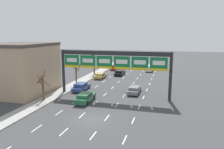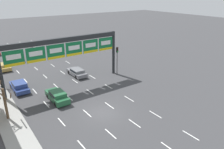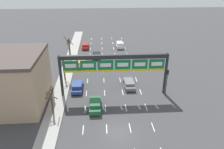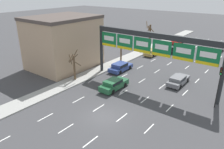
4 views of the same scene
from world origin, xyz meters
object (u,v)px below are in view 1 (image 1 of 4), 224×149
tree_bare_second (76,72)px  car_gold (100,76)px  car_green (85,97)px  tree_bare_closest (94,62)px  car_blue (81,86)px  suv_white (149,68)px  tree_bare_third (43,86)px  car_grey (134,89)px  car_red (115,67)px  car_black (120,72)px  sign_gantry (113,60)px  traffic_light_near_gantry (170,80)px

tree_bare_second → car_gold: bearing=69.3°
car_green → tree_bare_closest: bearing=106.4°
car_blue → suv_white: bearing=67.2°
tree_bare_third → car_green: bearing=9.2°
car_blue → tree_bare_closest: 16.09m
car_blue → suv_white: (10.05, 23.92, 0.19)m
car_grey → tree_bare_second: bearing=164.3°
car_green → car_red: bearing=95.8°
car_red → tree_bare_second: bearing=-98.6°
car_grey → car_black: 17.03m
car_grey → suv_white: size_ratio=1.20×
car_green → tree_bare_third: 6.81m
sign_gantry → car_grey: 6.75m
tree_bare_third → car_red: bearing=83.8°
car_black → traffic_light_near_gantry: bearing=-58.0°
car_black → car_red: (-3.15, 7.70, 0.04)m
car_green → traffic_light_near_gantry: traffic_light_near_gantry is taller
car_blue → tree_bare_closest: size_ratio=0.80×
car_blue → traffic_light_near_gantry: (15.70, -3.14, 2.81)m
car_gold → suv_white: (10.07, 12.58, 0.27)m
car_grey → tree_bare_third: (-12.91, -8.02, 1.76)m
suv_white → tree_bare_closest: (-13.12, -8.31, 2.24)m
car_green → suv_white: size_ratio=1.20×
traffic_light_near_gantry → car_green: bearing=-165.5°
car_red → tree_bare_second: 20.31m
tree_bare_second → tree_bare_third: tree_bare_third is taller
tree_bare_closest → car_blue: bearing=-78.9°
tree_bare_third → tree_bare_second: bearing=88.0°
tree_bare_closest → tree_bare_third: bearing=-90.2°
car_gold → suv_white: size_ratio=1.11×
tree_bare_closest → car_green: bearing=-73.6°
car_black → tree_bare_closest: 7.01m
sign_gantry → tree_bare_closest: sign_gantry is taller
traffic_light_near_gantry → car_grey: bearing=147.5°
car_green → traffic_light_near_gantry: bearing=14.5°
car_grey → car_red: car_red is taller
suv_white → tree_bare_third: size_ratio=0.86×
sign_gantry → car_red: bearing=103.7°
sign_gantry → tree_bare_second: sign_gantry is taller
tree_bare_closest → suv_white: bearing=32.4°
car_grey → car_black: (-6.33, 15.81, 0.01)m
tree_bare_third → traffic_light_near_gantry: bearing=12.7°
car_black → car_blue: 16.81m
car_green → traffic_light_near_gantry: (12.33, 3.18, 2.81)m
sign_gantry → car_grey: bearing=41.4°
car_black → car_blue: size_ratio=1.02×
car_red → car_black: bearing=-67.8°
car_grey → car_gold: (-9.78, 10.69, -0.01)m
traffic_light_near_gantry → tree_bare_closest: (-18.77, 18.75, -0.38)m
tree_bare_closest → car_red: bearing=68.6°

